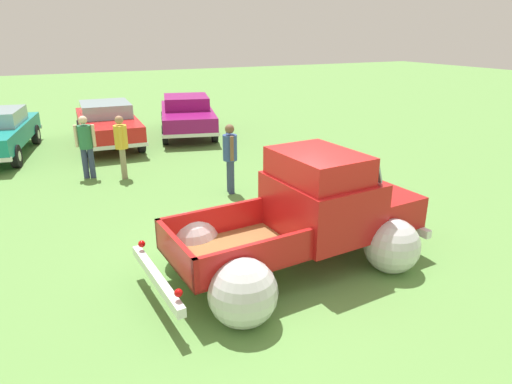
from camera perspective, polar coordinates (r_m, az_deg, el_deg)
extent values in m
plane|color=#609347|center=(7.63, 4.03, -9.52)|extent=(80.00, 80.00, 0.00)
cylinder|color=black|center=(8.88, 8.73, -2.57)|extent=(0.77, 0.28, 0.76)
cylinder|color=silver|center=(8.88, 8.73, -2.57)|extent=(0.36, 0.26, 0.34)
cylinder|color=black|center=(7.73, 16.81, -6.78)|extent=(0.77, 0.28, 0.76)
cylinder|color=silver|center=(7.73, 16.81, -6.78)|extent=(0.36, 0.26, 0.34)
cylinder|color=black|center=(7.57, -8.22, -6.67)|extent=(0.77, 0.28, 0.76)
cylinder|color=silver|center=(7.57, -8.22, -6.67)|extent=(0.36, 0.26, 0.34)
cylinder|color=black|center=(6.19, -1.92, -13.00)|extent=(0.77, 0.28, 0.76)
cylinder|color=silver|center=(6.19, -1.92, -13.00)|extent=(0.36, 0.26, 0.34)
sphere|color=silver|center=(7.59, -8.39, -6.11)|extent=(1.03, 1.03, 0.96)
sphere|color=silver|center=(6.12, -1.70, -12.75)|extent=(1.03, 1.03, 0.96)
cube|color=olive|center=(6.94, -2.44, -7.60)|extent=(2.16, 1.69, 0.04)
cube|color=red|center=(7.43, -5.10, -3.74)|extent=(2.05, 0.23, 0.50)
cube|color=red|center=(6.27, 0.68, -8.41)|extent=(2.05, 0.23, 0.50)
cube|color=red|center=(7.30, 4.41, -4.18)|extent=(0.19, 1.54, 0.50)
cube|color=red|center=(6.49, -10.26, -7.70)|extent=(0.19, 1.54, 0.50)
cube|color=red|center=(7.55, 8.31, -1.63)|extent=(1.57, 1.80, 0.95)
cube|color=red|center=(7.27, 7.96, 3.36)|extent=(1.26, 1.62, 0.45)
cube|color=#8CADB7|center=(7.67, 11.78, 3.87)|extent=(0.26, 1.47, 0.38)
cube|color=red|center=(8.28, 13.98, -1.54)|extent=(1.37, 1.71, 0.55)
sphere|color=silver|center=(8.88, 8.63, -2.27)|extent=(0.99, 0.99, 0.92)
sphere|color=silver|center=(7.70, 17.00, -6.60)|extent=(0.99, 0.99, 0.92)
cube|color=silver|center=(6.56, -12.62, -10.66)|extent=(0.27, 1.98, 0.14)
cube|color=silver|center=(8.77, 16.36, -2.91)|extent=(0.27, 1.98, 0.14)
sphere|color=red|center=(7.16, -14.42, -6.45)|extent=(0.12, 0.12, 0.11)
sphere|color=red|center=(5.83, -9.89, -12.59)|extent=(0.12, 0.12, 0.11)
cylinder|color=black|center=(14.64, -28.37, 4.04)|extent=(0.32, 0.69, 0.66)
cylinder|color=silver|center=(14.64, -28.37, 4.04)|extent=(0.26, 0.33, 0.30)
cylinder|color=black|center=(17.46, -26.37, 6.61)|extent=(0.32, 0.69, 0.66)
cylinder|color=silver|center=(17.46, -26.37, 6.61)|extent=(0.26, 0.33, 0.30)
cube|color=silver|center=(18.37, -28.48, 7.23)|extent=(1.79, 0.44, 0.12)
cylinder|color=black|center=(15.03, -14.49, 6.19)|extent=(0.23, 0.67, 0.66)
cylinder|color=silver|center=(15.03, -14.49, 6.19)|extent=(0.23, 0.31, 0.30)
cylinder|color=black|center=(14.88, -20.96, 5.36)|extent=(0.23, 0.67, 0.66)
cylinder|color=silver|center=(14.88, -20.96, 5.36)|extent=(0.23, 0.31, 0.30)
cylinder|color=black|center=(17.92, -16.09, 8.20)|extent=(0.23, 0.67, 0.66)
cylinder|color=silver|center=(17.92, -16.09, 8.20)|extent=(0.23, 0.31, 0.30)
cylinder|color=black|center=(17.80, -21.54, 7.52)|extent=(0.23, 0.67, 0.66)
cylinder|color=silver|center=(17.80, -21.54, 7.52)|extent=(0.23, 0.31, 0.30)
cube|color=red|center=(16.31, -18.45, 8.20)|extent=(2.04, 4.75, 0.55)
cube|color=#8CADB7|center=(16.41, -18.71, 10.02)|extent=(1.67, 2.03, 0.45)
cube|color=silver|center=(18.60, -19.08, 8.68)|extent=(1.88, 0.19, 0.12)
cube|color=silver|center=(14.13, -17.40, 5.55)|extent=(1.88, 0.19, 0.12)
cylinder|color=black|center=(16.00, -5.33, 7.55)|extent=(0.36, 0.69, 0.66)
cylinder|color=silver|center=(16.00, -5.33, 7.55)|extent=(0.28, 0.34, 0.30)
cylinder|color=black|center=(15.91, -11.57, 7.16)|extent=(0.36, 0.69, 0.66)
cylinder|color=silver|center=(15.91, -11.57, 7.16)|extent=(0.28, 0.34, 0.30)
cylinder|color=black|center=(18.84, -6.35, 9.40)|extent=(0.36, 0.69, 0.66)
cylinder|color=silver|center=(18.84, -6.35, 9.40)|extent=(0.28, 0.34, 0.30)
cylinder|color=black|center=(18.77, -11.66, 9.07)|extent=(0.36, 0.69, 0.66)
cylinder|color=silver|center=(18.77, -11.66, 9.07)|extent=(0.28, 0.34, 0.30)
cube|color=#8C1466|center=(17.29, -8.81, 9.60)|extent=(2.92, 4.87, 0.55)
cube|color=#8C1466|center=(17.39, -8.93, 11.33)|extent=(2.03, 2.25, 0.45)
cube|color=silver|center=(19.53, -9.14, 10.00)|extent=(1.87, 0.57, 0.12)
cube|color=silver|center=(15.14, -8.28, 7.19)|extent=(1.87, 0.57, 0.12)
cylinder|color=navy|center=(12.77, -21.02, 3.45)|extent=(0.19, 0.19, 0.81)
cylinder|color=navy|center=(12.73, -20.27, 3.50)|extent=(0.19, 0.19, 0.81)
cylinder|color=#2D724C|center=(12.58, -21.04, 6.59)|extent=(0.43, 0.43, 0.61)
cylinder|color=beige|center=(12.63, -22.03, 6.65)|extent=(0.11, 0.11, 0.58)
cylinder|color=beige|center=(12.53, -20.07, 6.80)|extent=(0.11, 0.11, 0.58)
sphere|color=beige|center=(12.50, -21.29, 8.57)|extent=(0.28, 0.28, 0.22)
cylinder|color=navy|center=(10.92, -3.37, 2.14)|extent=(0.18, 0.18, 0.82)
cylinder|color=navy|center=(10.76, -3.18, 1.87)|extent=(0.18, 0.18, 0.82)
cylinder|color=#334C8C|center=(10.64, -3.36, 5.69)|extent=(0.40, 0.40, 0.61)
cylinder|color=#334C8C|center=(10.85, -3.60, 6.12)|extent=(0.11, 0.11, 0.58)
cylinder|color=brown|center=(10.43, -3.10, 5.56)|extent=(0.11, 0.11, 0.58)
sphere|color=brown|center=(10.54, -3.40, 8.05)|extent=(0.26, 0.26, 0.22)
cylinder|color=gray|center=(12.37, -16.60, 3.46)|extent=(0.18, 0.18, 0.82)
cylinder|color=gray|center=(12.54, -16.59, 3.67)|extent=(0.18, 0.18, 0.82)
cylinder|color=gold|center=(12.28, -16.92, 6.76)|extent=(0.40, 0.40, 0.61)
cylinder|color=gold|center=(12.06, -16.95, 6.68)|extent=(0.11, 0.11, 0.58)
cylinder|color=#A87A56|center=(12.49, -16.92, 7.12)|extent=(0.11, 0.11, 0.58)
sphere|color=#A87A56|center=(12.19, -17.13, 8.80)|extent=(0.26, 0.26, 0.22)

